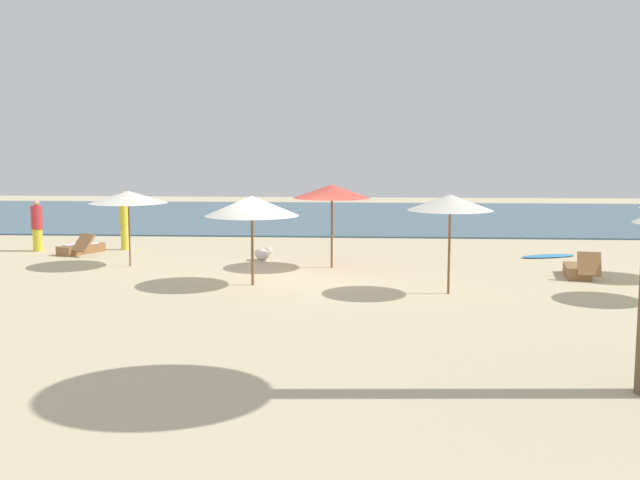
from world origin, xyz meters
The scene contains 12 objects.
ground_plane centered at (0.00, 0.00, 0.00)m, with size 60.00×60.00×0.00m, color beige.
ocean_water centered at (0.00, 17.00, 0.03)m, with size 48.00×16.00×0.06m, color #3D6075.
umbrella_1 centered at (-0.63, -0.56, 1.95)m, with size 2.29×2.29×2.19m.
umbrella_4 centered at (4.07, -1.34, 2.12)m, with size 1.97×1.97×2.30m.
umbrella_5 centered at (-4.53, 2.12, 1.96)m, with size 2.18×2.18×2.13m.
umbrella_6 centered at (1.18, 2.22, 2.14)m, with size 2.15×2.15×2.33m.
lounger_0 centered at (7.68, 1.15, 0.17)m, with size 0.84×1.72×0.73m.
lounger_2 centered at (-6.82, 4.44, 0.18)m, with size 1.30×1.77×0.68m.
person_0 centered at (-8.43, 4.93, 0.83)m, with size 0.44×0.44×1.65m.
person_1 centered at (-5.73, 5.43, 1.00)m, with size 0.30×0.30×1.91m.
dog centered at (-0.92, 3.37, 0.19)m, with size 0.67×0.79×0.37m.
surfboard centered at (7.70, 4.63, 0.04)m, with size 1.90×1.14×0.07m.
Camera 1 is at (2.21, -19.10, 3.49)m, focal length 43.38 mm.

